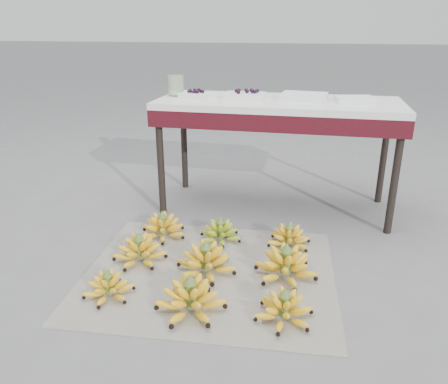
% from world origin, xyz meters
% --- Properties ---
extents(ground, '(60.00, 60.00, 0.00)m').
position_xyz_m(ground, '(0.00, 0.00, 0.00)').
color(ground, slate).
rests_on(ground, ground).
extents(newspaper_mat, '(1.32, 1.13, 0.01)m').
position_xyz_m(newspaper_mat, '(-0.08, 0.06, 0.00)').
color(newspaper_mat, silver).
rests_on(newspaper_mat, ground).
extents(bunch_front_left, '(0.28, 0.28, 0.14)m').
position_xyz_m(bunch_front_left, '(-0.48, -0.24, 0.05)').
color(bunch_front_left, yellow).
rests_on(bunch_front_left, newspaper_mat).
extents(bunch_front_center, '(0.31, 0.31, 0.19)m').
position_xyz_m(bunch_front_center, '(-0.08, -0.27, 0.07)').
color(bunch_front_center, yellow).
rests_on(bunch_front_center, newspaper_mat).
extents(bunch_front_right, '(0.34, 0.34, 0.16)m').
position_xyz_m(bunch_front_right, '(0.32, -0.24, 0.06)').
color(bunch_front_right, yellow).
rests_on(bunch_front_right, newspaper_mat).
extents(bunch_mid_left, '(0.33, 0.33, 0.17)m').
position_xyz_m(bunch_mid_left, '(-0.47, 0.09, 0.06)').
color(bunch_mid_left, yellow).
rests_on(bunch_mid_left, newspaper_mat).
extents(bunch_mid_center, '(0.33, 0.33, 0.18)m').
position_xyz_m(bunch_mid_center, '(-0.10, 0.05, 0.07)').
color(bunch_mid_center, yellow).
rests_on(bunch_mid_center, newspaper_mat).
extents(bunch_mid_right, '(0.40, 0.40, 0.19)m').
position_xyz_m(bunch_mid_right, '(0.30, 0.10, 0.07)').
color(bunch_mid_right, yellow).
rests_on(bunch_mid_right, newspaper_mat).
extents(bunch_back_left, '(0.34, 0.34, 0.17)m').
position_xyz_m(bunch_back_left, '(-0.45, 0.39, 0.06)').
color(bunch_back_left, yellow).
rests_on(bunch_back_left, newspaper_mat).
extents(bunch_back_center, '(0.32, 0.32, 0.15)m').
position_xyz_m(bunch_back_center, '(-0.10, 0.41, 0.06)').
color(bunch_back_center, '#7AA921').
rests_on(bunch_back_center, newspaper_mat).
extents(bunch_back_right, '(0.28, 0.28, 0.15)m').
position_xyz_m(bunch_back_right, '(0.29, 0.43, 0.06)').
color(bunch_back_right, yellow).
rests_on(bunch_back_right, newspaper_mat).
extents(vendor_table, '(1.54, 0.61, 0.74)m').
position_xyz_m(vendor_table, '(0.15, 1.00, 0.65)').
color(vendor_table, black).
rests_on(vendor_table, ground).
extents(tray_far_left, '(0.25, 0.20, 0.06)m').
position_xyz_m(tray_far_left, '(-0.37, 0.96, 0.76)').
color(tray_far_left, silver).
rests_on(tray_far_left, vendor_table).
extents(tray_left, '(0.25, 0.18, 0.06)m').
position_xyz_m(tray_left, '(-0.06, 0.97, 0.76)').
color(tray_left, silver).
rests_on(tray_left, vendor_table).
extents(tray_right, '(0.30, 0.23, 0.04)m').
position_xyz_m(tray_right, '(0.30, 1.01, 0.76)').
color(tray_right, silver).
rests_on(tray_right, vendor_table).
extents(tray_far_right, '(0.25, 0.20, 0.04)m').
position_xyz_m(tray_far_right, '(0.61, 0.99, 0.76)').
color(tray_far_right, silver).
rests_on(tray_far_right, vendor_table).
extents(glass_jar, '(0.12, 0.12, 0.13)m').
position_xyz_m(glass_jar, '(-0.54, 1.02, 0.80)').
color(glass_jar, '#DAF1C0').
rests_on(glass_jar, vendor_table).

